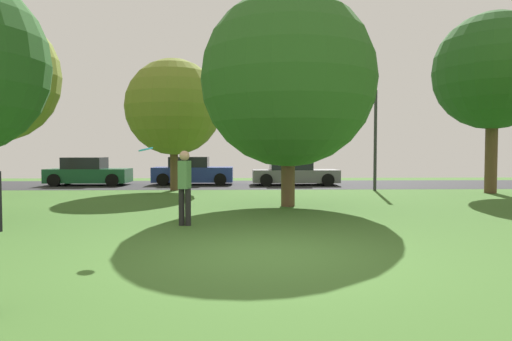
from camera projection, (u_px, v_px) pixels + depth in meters
ground_plane at (266, 254)px, 7.49m from camera, size 44.00×44.00×0.00m
road_strip at (250, 185)px, 23.46m from camera, size 44.00×6.40×0.01m
oak_tree_center at (493, 72)px, 18.43m from camera, size 4.86×4.86×7.55m
maple_tree_far at (174, 107)px, 19.84m from camera, size 4.31×4.31×5.91m
oak_tree_left at (288, 80)px, 14.02m from camera, size 5.57×5.57×6.83m
person_thrower at (185, 184)px, 10.40m from camera, size 0.30×0.36×1.77m
frisbee_disc at (146, 149)px, 8.39m from camera, size 0.29×0.29×0.09m
parked_car_green at (88, 173)px, 23.01m from camera, size 4.13×1.98×1.46m
parked_car_blue at (193, 172)px, 23.52m from camera, size 4.20×1.92×1.48m
parked_car_grey at (294, 173)px, 23.25m from camera, size 4.47×2.12×1.37m
street_lamp_post at (375, 141)px, 19.75m from camera, size 0.14×0.14×4.50m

